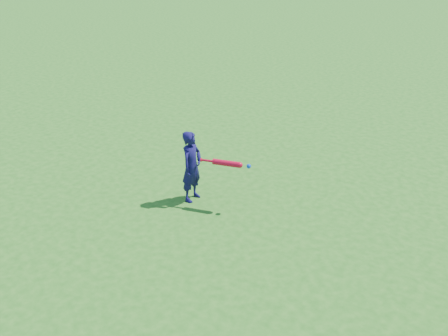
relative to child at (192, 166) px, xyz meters
The scene contains 3 objects.
ground 0.86m from the child, 59.20° to the right, with size 80.00×80.00×0.00m, color #216518.
child is the anchor object (origin of this frame).
bat_swing 0.61m from the child, 11.07° to the left, with size 0.73×0.25×0.09m.
Camera 1 is at (3.72, -4.69, 3.71)m, focal length 40.00 mm.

